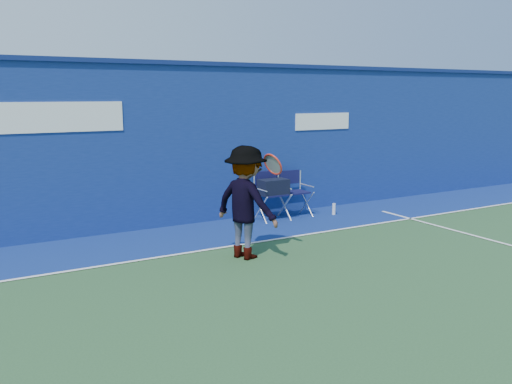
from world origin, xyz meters
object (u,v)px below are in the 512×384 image
directors_chair_right (295,202)px  water_bottle (334,209)px  directors_chair_left (273,200)px  tennis_player (246,202)px

directors_chair_right → water_bottle: directors_chair_right is taller
directors_chair_left → water_bottle: 1.39m
tennis_player → directors_chair_right: bearing=41.9°
directors_chair_right → tennis_player: 3.06m
water_bottle → directors_chair_left: bearing=169.3°
water_bottle → tennis_player: tennis_player is taller
directors_chair_right → directors_chair_left: bearing=-174.7°
directors_chair_left → tennis_player: 2.60m
directors_chair_right → tennis_player: bearing=-138.1°
directors_chair_left → directors_chair_right: bearing=5.3°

